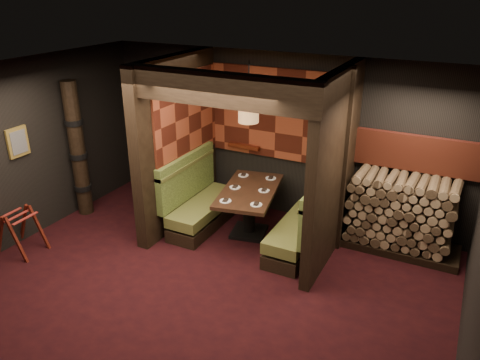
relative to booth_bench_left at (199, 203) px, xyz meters
name	(u,v)px	position (x,y,z in m)	size (l,w,h in m)	color
floor	(197,291)	(0.96, -1.65, -0.41)	(6.50, 5.50, 0.02)	black
ceiling	(188,81)	(0.96, -1.65, 2.46)	(6.50, 5.50, 0.02)	black
wall_back	(278,136)	(0.96, 1.11, 1.02)	(6.50, 0.02, 2.85)	black
wall_left	(13,156)	(-2.30, -1.65, 1.02)	(0.02, 5.50, 2.85)	black
partition_left	(177,143)	(-0.39, 0.00, 1.02)	(0.20, 2.20, 2.85)	black
partition_right	(334,169)	(2.26, 0.05, 1.02)	(0.15, 2.10, 2.85)	black
header_beam	(217,89)	(0.94, -0.95, 2.23)	(2.85, 0.18, 0.44)	black
tapa_back_panel	(276,114)	(0.94, 1.06, 1.42)	(2.40, 0.06, 1.55)	brown
tapa_side_panel	(188,116)	(-0.27, 0.17, 1.45)	(0.04, 1.85, 1.45)	brown
lacquer_shelf	(244,146)	(0.36, 1.00, 0.78)	(0.60, 0.12, 0.07)	#4F190C
booth_bench_left	(199,203)	(0.00, 0.00, 0.00)	(0.68, 1.60, 1.14)	black
booth_bench_right	(304,228)	(1.89, 0.00, 0.00)	(0.68, 1.60, 1.14)	black
dining_table	(249,203)	(0.91, 0.09, 0.17)	(1.12, 1.67, 0.81)	black
place_settings	(249,189)	(0.91, 0.09, 0.42)	(0.86, 1.31, 0.03)	white
pendant_lamp	(249,107)	(0.91, 0.04, 1.76)	(0.31, 0.31, 0.91)	olive
framed_picture	(18,142)	(-2.25, -1.55, 1.22)	(0.05, 0.36, 0.46)	olive
luggage_rack	(20,230)	(-2.01, -1.99, -0.03)	(0.70, 0.50, 0.74)	#4C140B
totem_column	(78,151)	(-2.09, -0.55, 0.79)	(0.31, 0.31, 2.40)	black
firewood_stack	(405,215)	(3.25, 0.70, 0.21)	(1.73, 0.70, 1.22)	black
mosaic_header	(416,153)	(3.25, 1.03, 1.10)	(1.83, 0.10, 0.56)	maroon
bay_front_post	(345,164)	(2.35, 0.31, 1.02)	(0.08, 0.08, 2.85)	black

